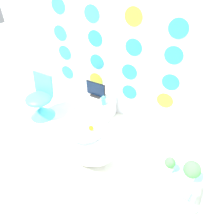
{
  "coord_description": "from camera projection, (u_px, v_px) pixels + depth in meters",
  "views": [
    {
      "loc": [
        1.54,
        -1.0,
        2.62
      ],
      "look_at": [
        0.51,
        0.86,
        0.85
      ],
      "focal_mm": 35.0,
      "sensor_mm": 36.0,
      "label": 1
    }
  ],
  "objects": [
    {
      "name": "ground_plane",
      "position": [
        48.0,
        185.0,
        2.93
      ],
      "size": [
        12.0,
        12.0,
        0.0
      ],
      "primitive_type": "plane",
      "color": "silver"
    },
    {
      "name": "wall_back_dotted",
      "position": [
        113.0,
        44.0,
        3.32
      ],
      "size": [
        4.7,
        0.05,
        2.6
      ],
      "color": "white",
      "rests_on": "ground_plane"
    },
    {
      "name": "bathtub",
      "position": [
        87.0,
        143.0,
        3.09
      ],
      "size": [
        0.87,
        0.61,
        0.6
      ],
      "color": "white",
      "rests_on": "ground_plane"
    },
    {
      "name": "rubber_duck",
      "position": [
        91.0,
        128.0,
        2.85
      ],
      "size": [
        0.07,
        0.07,
        0.08
      ],
      "color": "yellow",
      "rests_on": "bathtub"
    },
    {
      "name": "chair",
      "position": [
        41.0,
        104.0,
        3.87
      ],
      "size": [
        0.46,
        0.46,
        0.78
      ],
      "color": "#4CC6DB",
      "rests_on": "ground_plane"
    },
    {
      "name": "tv_cabinet",
      "position": [
        97.0,
        106.0,
        3.91
      ],
      "size": [
        0.58,
        0.42,
        0.42
      ],
      "color": "silver",
      "rests_on": "ground_plane"
    },
    {
      "name": "tv",
      "position": [
        96.0,
        90.0,
        3.7
      ],
      "size": [
        0.36,
        0.12,
        0.27
      ],
      "color": "black",
      "rests_on": "tv_cabinet"
    },
    {
      "name": "vase",
      "position": [
        104.0,
        101.0,
        3.55
      ],
      "size": [
        0.08,
        0.08,
        0.16
      ],
      "color": "#51B2AD",
      "rests_on": "tv_cabinet"
    },
    {
      "name": "side_table",
      "position": [
        176.0,
        181.0,
        2.45
      ],
      "size": [
        0.5,
        0.29,
        0.59
      ],
      "color": "#99E0D8",
      "rests_on": "ground_plane"
    },
    {
      "name": "potted_plant_left",
      "position": [
        169.0,
        164.0,
        2.35
      ],
      "size": [
        0.12,
        0.12,
        0.19
      ],
      "color": "beige",
      "rests_on": "side_table"
    },
    {
      "name": "potted_plant_right",
      "position": [
        192.0,
        170.0,
        2.25
      ],
      "size": [
        0.18,
        0.18,
        0.24
      ],
      "color": "beige",
      "rests_on": "side_table"
    }
  ]
}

